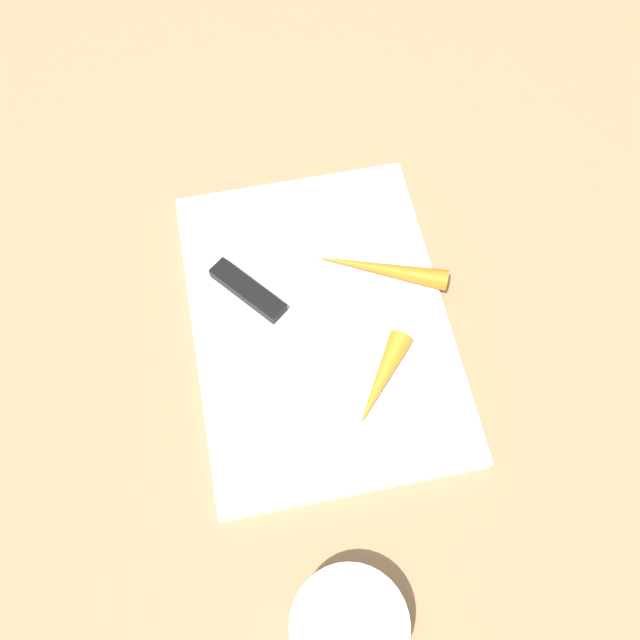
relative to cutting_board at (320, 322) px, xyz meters
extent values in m
plane|color=#8C6D4C|center=(0.00, 0.00, -0.01)|extent=(1.40, 1.40, 0.00)
cube|color=white|center=(0.00, 0.00, 0.00)|extent=(0.36, 0.26, 0.01)
cube|color=#B7B7BC|center=(0.03, 0.00, 0.01)|extent=(0.10, 0.08, 0.00)
cube|color=black|center=(-0.05, -0.07, 0.01)|extent=(0.08, 0.07, 0.01)
cone|color=orange|center=(-0.04, 0.07, 0.02)|extent=(0.08, 0.14, 0.02)
cone|color=orange|center=(0.08, 0.04, 0.02)|extent=(0.10, 0.08, 0.02)
cylinder|color=silver|center=(0.29, -0.03, 0.02)|extent=(0.10, 0.10, 0.04)
camera|label=1|loc=(0.30, -0.06, 0.64)|focal=38.40mm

